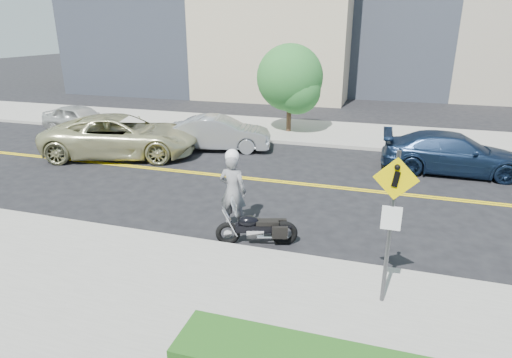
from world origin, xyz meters
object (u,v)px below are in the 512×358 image
at_px(motorcyclist, 233,189).
at_px(parked_car_silver, 219,133).
at_px(suv, 122,136).
at_px(parked_car_blue, 453,153).
at_px(parked_car_white, 80,119).
at_px(pedestrian_sign, 392,215).
at_px(motorcycle, 257,222).

height_order(motorcyclist, parked_car_silver, motorcyclist).
bearing_deg(suv, parked_car_blue, -98.87).
distance_m(motorcyclist, parked_car_blue, 9.11).
xyz_separation_m(suv, parked_car_white, (-4.38, 2.94, -0.15)).
xyz_separation_m(pedestrian_sign, motorcyclist, (-3.95, 2.49, -0.87)).
height_order(pedestrian_sign, motorcycle, pedestrian_sign).
bearing_deg(suv, pedestrian_sign, -141.50).
bearing_deg(suv, motorcycle, -143.36).
distance_m(suv, parked_car_blue, 12.99).
xyz_separation_m(motorcyclist, parked_car_silver, (-3.23, 7.08, -0.35)).
bearing_deg(motorcyclist, suv, -32.67).
xyz_separation_m(suv, parked_car_blue, (12.88, 1.73, -0.12)).
bearing_deg(motorcycle, motorcyclist, 123.62).
bearing_deg(pedestrian_sign, motorcycle, 150.03).
height_order(pedestrian_sign, parked_car_blue, pedestrian_sign).
distance_m(parked_car_silver, parked_car_blue, 9.40).
relative_size(motorcycle, parked_car_white, 0.47).
xyz_separation_m(pedestrian_sign, parked_car_silver, (-7.17, 9.57, -1.23)).
xyz_separation_m(parked_car_white, parked_car_blue, (17.26, -1.21, 0.03)).
relative_size(suv, parked_car_blue, 1.22).
relative_size(pedestrian_sign, motorcyclist, 1.38).
relative_size(pedestrian_sign, parked_car_blue, 0.59).
distance_m(parked_car_white, parked_car_blue, 17.30).
bearing_deg(parked_car_silver, parked_car_blue, -105.23).
height_order(motorcyclist, suv, motorcyclist).
bearing_deg(pedestrian_sign, parked_car_white, 145.35).
bearing_deg(pedestrian_sign, parked_car_silver, 126.86).
bearing_deg(pedestrian_sign, motorcyclist, 147.75).
relative_size(suv, parked_car_white, 1.49).
bearing_deg(parked_car_silver, motorcycle, -165.12).
bearing_deg(motorcycle, suv, 126.03).
height_order(motorcyclist, parked_car_white, motorcyclist).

